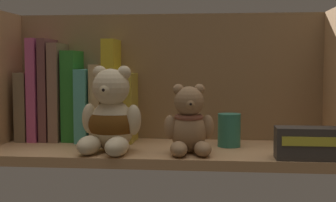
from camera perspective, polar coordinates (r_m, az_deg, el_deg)
shelf_board at (r=99.43cm, az=-0.75°, el=-6.29°), size 70.99×24.56×2.00cm
shelf_back_panel at (r=110.57cm, az=0.02°, el=2.44°), size 73.39×1.20×31.34cm
book_0 at (r=115.47cm, az=-16.53°, el=-0.55°), size 2.62×12.05×15.71cm
book_1 at (r=114.17cm, az=-15.28°, el=1.37°), size 2.10×12.51×23.43cm
book_2 at (r=113.32cm, az=-14.14°, el=1.37°), size 1.86×11.67×23.42cm
book_3 at (r=112.52cm, az=-12.94°, el=1.10°), size 2.29×11.90×22.38cm
book_4 at (r=111.59cm, az=-11.39°, el=0.66°), size 3.17×10.36×20.68cm
book_5 at (r=110.79cm, az=-9.73°, el=-0.43°), size 2.65×14.05×16.49cm
book_6 at (r=109.99cm, az=-8.26°, el=-0.16°), size 2.42×11.96×17.59cm
book_7 at (r=109.11cm, az=-6.74°, el=1.30°), size 2.80×11.11×23.22cm
book_8 at (r=108.64cm, az=-4.86°, el=-0.72°), size 3.59×12.14×15.57cm
teddy_bear_larger at (r=94.77cm, az=-6.95°, el=-2.07°), size 12.83×13.65×17.32cm
teddy_bear_smaller at (r=92.28cm, az=2.59°, el=-2.81°), size 10.17×10.53×13.73cm
pillar_candle at (r=101.11cm, az=7.46°, el=-3.54°), size 4.86×4.86×7.08cm
small_product_box at (r=90.68cm, az=16.52°, el=-4.96°), size 11.39×5.33×5.96cm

